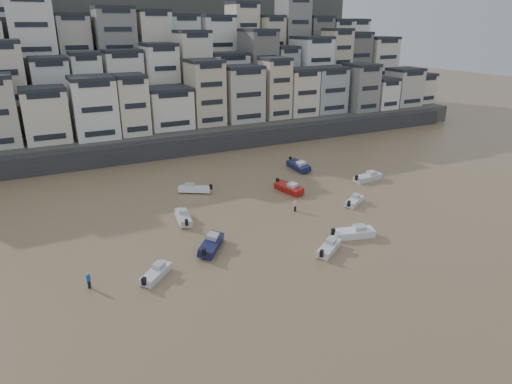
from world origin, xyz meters
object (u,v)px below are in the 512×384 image
boat_b (354,231)px  boat_i (298,165)px  boat_h (195,188)px  boat_d (354,200)px  boat_f (183,216)px  boat_e (289,187)px  boat_g (368,176)px  person_pink (295,206)px  person_blue (89,280)px  boat_a (329,246)px  boat_j (156,272)px  boat_c (211,243)px

boat_b → boat_i: bearing=87.3°
boat_b → boat_h: boat_b is taller
boat_d → boat_f: bearing=136.4°
boat_b → boat_i: (8.68, 26.50, 0.10)m
boat_e → boat_d: bearing=23.6°
boat_i → boat_g: bearing=36.5°
boat_d → person_pink: size_ratio=2.65×
boat_f → boat_h: 11.15m
boat_f → person_blue: person_blue is taller
boat_b → boat_i: 27.89m
person_blue → person_pink: same height
boat_d → boat_g: bearing=8.9°
boat_e → boat_a: bearing=-28.3°
person_blue → boat_g: bearing=15.8°
boat_g → boat_i: boat_i is taller
boat_i → boat_a: bearing=-23.4°
boat_j → person_blue: 6.58m
boat_b → boat_f: (-17.13, 14.09, -0.05)m
boat_f → boat_i: boat_i is taller
boat_f → boat_j: size_ratio=1.12×
boat_j → boat_i: bearing=-6.6°
boat_c → boat_g: bearing=-33.1°
person_blue → person_pink: bearing=14.5°
boat_h → boat_i: 20.78m
boat_d → boat_i: boat_i is taller
boat_g → person_blue: 48.34m
person_pink → boat_g: bearing=17.8°
boat_e → person_pink: bearing=-35.0°
boat_a → boat_c: bearing=116.3°
boat_e → boat_g: size_ratio=1.01×
boat_c → boat_i: boat_i is taller
boat_a → boat_j: 19.63m
boat_a → person_blue: person_blue is taller
boat_c → boat_i: (25.51, 21.53, 0.07)m
boat_c → boat_f: bearing=40.1°
boat_i → person_blue: bearing=-56.7°
boat_j → boat_f: bearing=16.5°
boat_a → boat_d: bearing=6.8°
boat_c → boat_b: bearing=-68.3°
boat_f → person_pink: size_ratio=3.06×
boat_c → boat_d: boat_c is taller
boat_e → boat_i: bearing=130.0°
boat_e → boat_h: boat_e is taller
boat_e → boat_i: size_ratio=0.91×
boat_f → boat_i: 28.64m
boat_j → person_pink: 23.77m
boat_j → boat_b: bearing=-47.7°
boat_a → boat_b: size_ratio=0.87×
boat_i → person_blue: (-39.41, -23.63, 0.00)m
boat_c → boat_d: bearing=-42.9°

